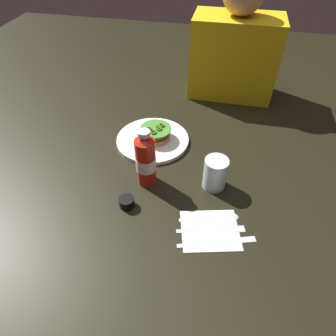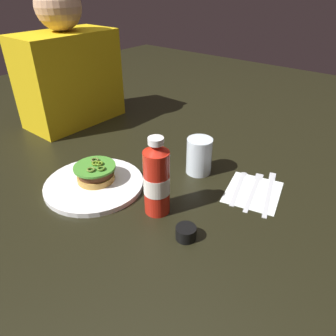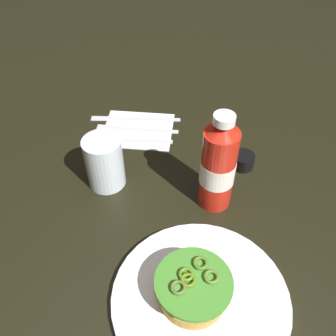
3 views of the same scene
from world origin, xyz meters
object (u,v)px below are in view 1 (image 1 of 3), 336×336
dinner_plate (153,140)px  burger_sandwich (156,133)px  ketchup_bottle (146,160)px  diner_person (235,49)px  napkin (210,230)px  spoon_utensil (218,217)px  condiment_cup (127,202)px  fork_utensil (217,229)px  water_glass (215,173)px  butter_knife (222,241)px

dinner_plate → burger_sandwich: burger_sandwich is taller
ketchup_bottle → diner_person: size_ratio=0.41×
napkin → spoon_utensil: 0.05m
burger_sandwich → dinner_plate: bearing=-161.8°
dinner_plate → napkin: size_ratio=1.69×
condiment_cup → diner_person: bearing=71.0°
ketchup_bottle → napkin: 0.29m
spoon_utensil → diner_person: bearing=91.3°
dinner_plate → fork_utensil: size_ratio=1.41×
water_glass → fork_utensil: bearing=-81.2°
dinner_plate → butter_knife: bearing=-52.9°
ketchup_bottle → condiment_cup: 0.14m
dinner_plate → condiment_cup: size_ratio=5.83×
diner_person → burger_sandwich: bearing=-120.0°
ketchup_bottle → napkin: bearing=-33.9°
butter_knife → diner_person: 0.85m
condiment_cup → diner_person: (0.26, 0.75, 0.19)m
burger_sandwich → ketchup_bottle: (0.02, -0.21, 0.05)m
condiment_cup → dinner_plate: bearing=90.0°
fork_utensil → dinner_plate: bearing=128.1°
napkin → diner_person: (0.00, 0.79, 0.20)m
spoon_utensil → water_glass: bearing=101.1°
burger_sandwich → ketchup_bottle: bearing=-84.4°
butter_knife → dinner_plate: bearing=127.1°
butter_knife → napkin: bearing=138.3°
spoon_utensil → dinner_plate: bearing=131.7°
dinner_plate → diner_person: size_ratio=0.55×
diner_person → butter_knife: bearing=-87.5°
burger_sandwich → condiment_cup: 0.33m
ketchup_bottle → diner_person: bearing=70.5°
ketchup_bottle → fork_utensil: 0.30m
napkin → dinner_plate: bearing=125.9°
burger_sandwich → butter_knife: bearing=-54.4°
condiment_cup → burger_sandwich: bearing=87.8°
butter_knife → water_glass: bearing=101.9°
ketchup_bottle → water_glass: size_ratio=1.87×
burger_sandwich → butter_knife: (0.28, -0.39, -0.03)m
ketchup_bottle → napkin: (0.23, -0.15, -0.09)m
water_glass → butter_knife: bearing=-78.1°
napkin → butter_knife: size_ratio=0.76×
burger_sandwich → diner_person: (0.25, 0.43, 0.17)m
napkin → spoon_utensil: spoon_utensil is taller
napkin → condiment_cup: bearing=171.8°
napkin → water_glass: bearing=92.7°
dinner_plate → burger_sandwich: bearing=18.2°
napkin → fork_utensil: fork_utensil is taller
burger_sandwich → fork_utensil: (0.27, -0.36, -0.03)m
napkin → diner_person: size_ratio=0.33×
ketchup_bottle → spoon_utensil: (0.24, -0.10, -0.09)m
dinner_plate → napkin: bearing=-54.1°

